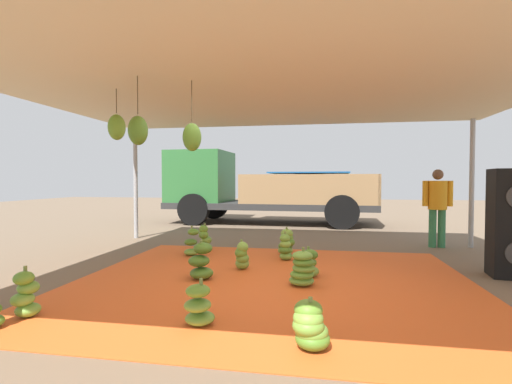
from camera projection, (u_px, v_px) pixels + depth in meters
ground_plane at (290, 245)px, 8.06m from camera, size 40.00×40.00×0.00m
tarp_orange at (273, 282)px, 5.10m from camera, size 5.51×4.84×0.01m
tent_canopy at (270, 87)px, 4.93m from camera, size 8.00×7.00×2.76m
banana_bunch_0 at (242, 256)px, 5.77m from camera, size 0.31×0.34×0.48m
banana_bunch_1 at (310, 326)px, 3.06m from camera, size 0.38×0.39×0.44m
banana_bunch_2 at (285, 248)px, 6.44m from camera, size 0.32×0.32×0.51m
banana_bunch_3 at (26, 295)px, 3.78m from camera, size 0.31×0.33×0.53m
banana_bunch_5 at (303, 269)px, 4.90m from camera, size 0.42×0.42×0.52m
banana_bunch_6 at (309, 264)px, 5.35m from camera, size 0.42×0.43×0.45m
banana_bunch_7 at (199, 306)px, 3.56m from camera, size 0.41×0.41×0.46m
banana_bunch_8 at (286, 243)px, 6.89m from camera, size 0.43×0.41×0.53m
banana_bunch_9 at (192, 243)px, 6.85m from camera, size 0.37×0.37×0.56m
banana_bunch_10 at (201, 262)px, 5.23m from camera, size 0.45×0.43×0.55m
banana_bunch_11 at (205, 238)px, 7.37m from camera, size 0.29×0.31×0.54m
cargo_truck_main at (260, 188)px, 12.14m from camera, size 6.81×2.56×2.40m
worker_0 at (437, 202)px, 7.71m from camera, size 0.60×0.37×1.65m
speaker_stack at (510, 223)px, 5.33m from camera, size 0.57×0.54×1.59m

